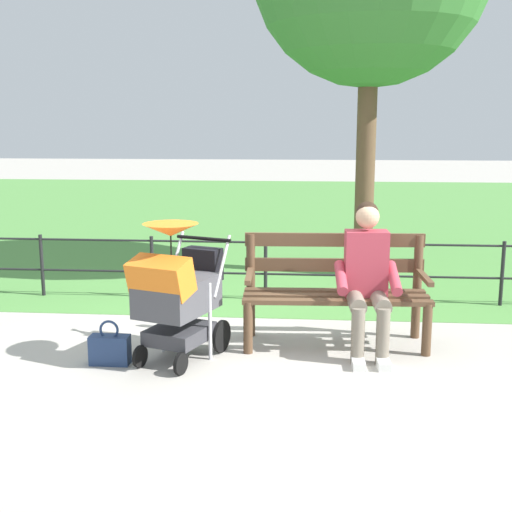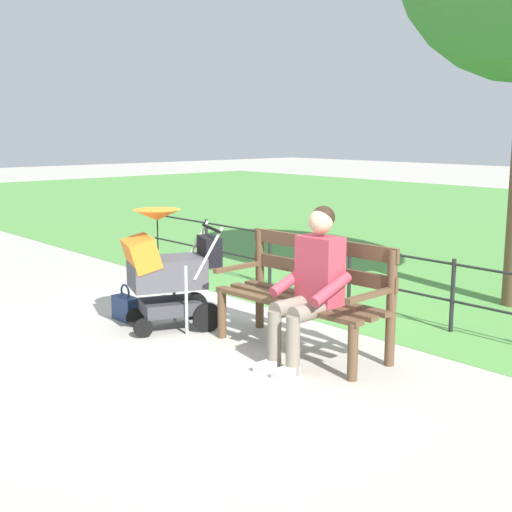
% 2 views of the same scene
% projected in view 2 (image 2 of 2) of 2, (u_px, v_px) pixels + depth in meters
% --- Properties ---
extents(ground_plane, '(60.00, 60.00, 0.00)m').
position_uv_depth(ground_plane, '(243.00, 333.00, 6.32)').
color(ground_plane, '#ADA89E').
extents(park_bench, '(1.62, 0.67, 0.96)m').
position_uv_depth(park_bench, '(307.00, 290.00, 5.77)').
color(park_bench, brown).
rests_on(park_bench, ground).
extents(person_on_bench, '(0.55, 0.74, 1.28)m').
position_uv_depth(person_on_bench, '(311.00, 281.00, 5.41)').
color(person_on_bench, slate).
rests_on(person_on_bench, ground).
extents(stroller, '(0.76, 0.99, 1.15)m').
position_uv_depth(stroller, '(166.00, 268.00, 6.34)').
color(stroller, black).
rests_on(stroller, ground).
extents(handbag, '(0.32, 0.14, 0.37)m').
position_uv_depth(handbag, '(126.00, 308.00, 6.73)').
color(handbag, navy).
rests_on(handbag, ground).
extents(park_fence, '(7.58, 0.04, 0.70)m').
position_uv_depth(park_fence, '(370.00, 272.00, 7.01)').
color(park_fence, black).
rests_on(park_fence, ground).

